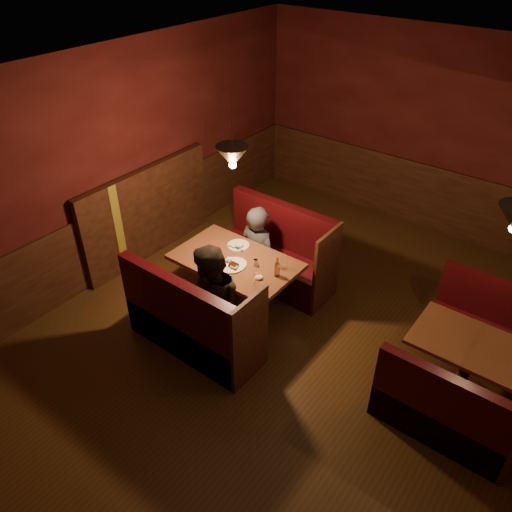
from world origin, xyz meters
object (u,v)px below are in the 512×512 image
Objects in this scene: second_table at (469,356)px; main_table at (237,272)px; second_bench_near at (443,415)px; second_bench_far at (488,333)px; main_bench_near at (191,327)px; diner_a at (258,236)px; main_bench_far at (278,258)px; diner_b at (211,286)px.

main_table is at bearing -170.15° from second_table.
second_bench_near is (0.03, -0.68, -0.19)m from second_table.
second_bench_far is (0.03, 0.68, -0.19)m from second_table.
diner_a reaches higher than main_bench_near.
main_bench_near is at bearing 98.20° from diner_a.
second_table is (2.60, 0.45, -0.12)m from main_table.
main_table is 0.91× the size of main_bench_far.
diner_a is (-2.71, 0.11, 0.29)m from second_table.
main_bench_far is 1.26× the size of second_bench_far.
main_bench_near is at bearing -167.31° from second_bench_near.
main_table is 1.14× the size of second_bench_far.
diner_a reaches higher than main_table.
second_table is 2.71m from diner_b.
diner_b is (0.09, -1.38, 0.45)m from main_bench_far.
main_bench_far is 1.03× the size of diner_a.
diner_b reaches higher than second_bench_far.
second_table is at bearing 26.21° from main_bench_near.
main_table reaches higher than second_bench_far.
diner_a is (-2.73, -0.57, 0.48)m from second_bench_far.
second_bench_near is (0.00, -1.37, 0.00)m from second_bench_far.
main_bench_far reaches higher than second_table.
diner_b reaches higher than diner_a.
second_bench_near is at bearing 12.69° from main_bench_near.
main_bench_near is 2.67m from second_bench_near.
main_bench_near is 1.39× the size of second_table.
second_bench_far is 3.08m from diner_b.
main_bench_near reaches higher than second_table.
main_table is at bearing 174.94° from second_bench_near.
diner_b is at bearing -172.52° from second_bench_near.
main_bench_near is 0.99× the size of diner_b.
diner_b reaches higher than second_bench_near.
main_bench_near is 1.45m from diner_a.
main_table is at bearing 124.93° from diner_b.
main_bench_near reaches higher than second_bench_near.
main_bench_far and main_bench_near have the same top height.
second_bench_far is (2.61, 1.95, -0.06)m from main_bench_near.
main_bench_far is 2.63m from second_bench_far.
second_table is 0.90× the size of second_bench_near.
diner_b is at bearing -146.03° from second_bench_far.
main_bench_near is 3.26m from second_bench_far.
second_bench_far is (2.61, 0.32, -0.06)m from main_bench_far.
main_table is 0.60m from diner_a.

